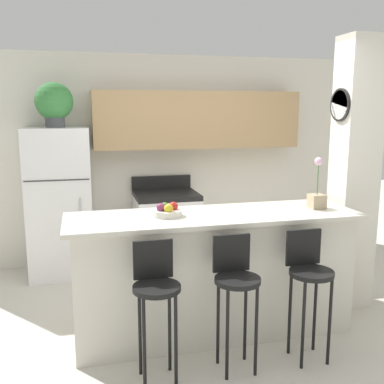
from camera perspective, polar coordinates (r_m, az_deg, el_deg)
ground_plane at (r=4.07m, az=2.65°, el=-17.24°), size 14.00×14.00×0.00m
wall_back at (r=5.65m, az=-1.85°, el=6.16°), size 5.60×0.38×2.55m
pillar_right at (r=4.51m, az=19.86°, el=2.05°), size 0.38×0.32×2.55m
counter_bar at (r=3.86m, az=2.72°, el=-10.29°), size 2.41×0.72×1.04m
refrigerator at (r=5.32m, az=-16.47°, el=-1.32°), size 0.70×0.64×1.69m
stove_range at (r=5.48m, az=-3.27°, el=-4.69°), size 0.75×0.66×1.07m
bar_stool_left at (r=3.18m, az=-4.60°, el=-12.39°), size 0.33×0.33×0.99m
bar_stool_mid at (r=3.32m, az=5.57°, el=-11.41°), size 0.33×0.33×0.99m
bar_stool_right at (r=3.55m, az=14.62°, el=-10.24°), size 0.33×0.33×0.99m
potted_plant_on_fridge at (r=5.21m, az=-17.11°, el=10.77°), size 0.41×0.41×0.49m
orchid_vase at (r=4.03m, az=15.59°, el=-0.42°), size 0.13×0.13×0.45m
fruit_bowl at (r=3.62m, az=-3.15°, el=-2.43°), size 0.24×0.24×0.11m
trash_bin at (r=5.29m, az=-9.92°, el=-8.47°), size 0.28×0.28×0.38m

